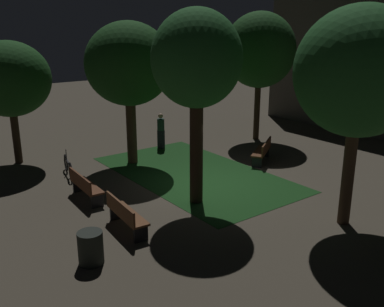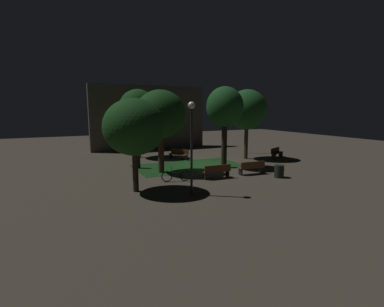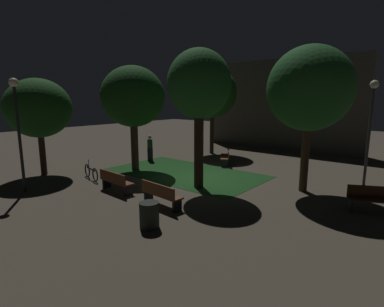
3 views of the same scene
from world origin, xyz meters
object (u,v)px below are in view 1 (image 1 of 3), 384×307
(bench_path_side, at_px, (263,151))
(bicycle, at_px, (68,166))
(tree_left_canopy, at_px, (9,79))
(bench_corner, at_px, (85,186))
(tree_tall_center, at_px, (260,50))
(tree_back_right, at_px, (129,65))
(trash_bin, at_px, (91,248))
(bench_near_trees, at_px, (125,214))
(tree_lawn_side, at_px, (197,61))
(pedestrian, at_px, (161,130))
(tree_near_wall, at_px, (359,73))

(bench_path_side, height_order, bicycle, bicycle)
(tree_left_canopy, bearing_deg, bench_corner, 6.35)
(bicycle, bearing_deg, bench_path_side, 65.54)
(tree_tall_center, relative_size, bicycle, 3.48)
(tree_back_right, bearing_deg, trash_bin, -36.47)
(bench_path_side, distance_m, trash_bin, 9.41)
(bench_near_trees, height_order, tree_lawn_side, tree_lawn_side)
(bench_near_trees, xyz_separation_m, tree_tall_center, (-4.89, 9.86, 3.76))
(tree_back_right, xyz_separation_m, trash_bin, (6.23, -4.60, -3.53))
(tree_tall_center, bearing_deg, trash_bin, -62.41)
(bench_path_side, distance_m, tree_left_canopy, 10.36)
(tree_left_canopy, xyz_separation_m, pedestrian, (1.69, 5.80, -2.52))
(tree_back_right, distance_m, tree_near_wall, 8.75)
(bench_near_trees, bearing_deg, tree_left_canopy, -175.78)
(bench_corner, relative_size, bicycle, 1.06)
(tree_tall_center, height_order, trash_bin, tree_tall_center)
(bench_near_trees, distance_m, bicycle, 5.27)
(bench_near_trees, bearing_deg, bicycle, 175.10)
(bench_corner, bearing_deg, bench_near_trees, 0.00)
(tree_left_canopy, xyz_separation_m, tree_near_wall, (11.25, 5.75, 0.85))
(bench_corner, bearing_deg, bench_path_side, 85.31)
(bench_path_side, distance_m, tree_tall_center, 5.29)
(bench_near_trees, xyz_separation_m, bench_path_side, (-2.08, 7.43, 0.00))
(tree_back_right, bearing_deg, tree_near_wall, 13.38)
(tree_near_wall, relative_size, pedestrian, 3.69)
(tree_lawn_side, distance_m, tree_left_canopy, 8.30)
(bench_path_side, height_order, tree_lawn_side, tree_lawn_side)
(bench_corner, relative_size, bench_near_trees, 0.99)
(bench_path_side, relative_size, bicycle, 1.03)
(tree_back_right, relative_size, tree_left_canopy, 1.15)
(tree_lawn_side, bearing_deg, tree_tall_center, 122.15)
(tree_tall_center, height_order, tree_left_canopy, tree_tall_center)
(bench_corner, relative_size, tree_lawn_side, 0.31)
(bench_path_side, xyz_separation_m, tree_lawn_side, (1.64, -4.67, 3.90))
(bench_corner, relative_size, tree_near_wall, 0.31)
(tree_back_right, distance_m, bicycle, 4.48)
(tree_left_canopy, bearing_deg, tree_lawn_side, 24.02)
(tree_lawn_side, xyz_separation_m, tree_back_right, (-4.77, 0.38, -0.46))
(tree_back_right, bearing_deg, bench_corner, -51.25)
(bench_near_trees, distance_m, tree_left_canopy, 8.49)
(bench_path_side, height_order, tree_tall_center, tree_tall_center)
(tree_tall_center, bearing_deg, tree_back_right, -92.69)
(bench_corner, height_order, pedestrian, pedestrian)
(bench_path_side, xyz_separation_m, tree_tall_center, (-2.82, 2.42, 3.76))
(tree_lawn_side, distance_m, trash_bin, 5.99)
(bench_path_side, height_order, tree_left_canopy, tree_left_canopy)
(tree_lawn_side, xyz_separation_m, tree_near_wall, (3.73, 2.40, -0.16))
(bench_near_trees, distance_m, tree_lawn_side, 4.80)
(bicycle, bearing_deg, tree_near_wall, 28.89)
(bench_path_side, bearing_deg, bench_corner, -94.69)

